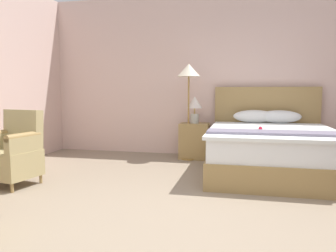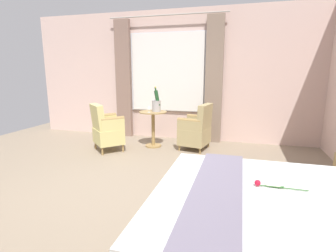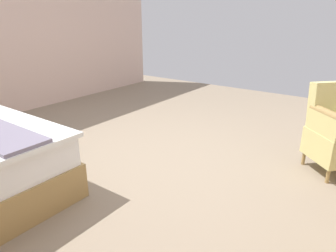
{
  "view_description": "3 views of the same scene",
  "coord_description": "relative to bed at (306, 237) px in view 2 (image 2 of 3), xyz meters",
  "views": [
    {
      "loc": [
        0.44,
        -2.63,
        1.14
      ],
      "look_at": [
        -0.36,
        0.97,
        0.75
      ],
      "focal_mm": 35.0,
      "sensor_mm": 36.0,
      "label": 1
    },
    {
      "loc": [
        2.76,
        1.63,
        1.53
      ],
      "look_at": [
        -0.61,
        0.69,
        0.8
      ],
      "focal_mm": 28.0,
      "sensor_mm": 36.0,
      "label": 2
    },
    {
      "loc": [
        -1.96,
        2.51,
        1.55
      ],
      "look_at": [
        -0.83,
        0.96,
        0.85
      ],
      "focal_mm": 32.0,
      "sensor_mm": 36.0,
      "label": 3
    }
  ],
  "objects": [
    {
      "name": "side_table_round",
      "position": [
        -3.09,
        -2.23,
        0.1
      ],
      "size": [
        0.56,
        0.56,
        0.73
      ],
      "color": "#9B7D49",
      "rests_on": "ground"
    },
    {
      "name": "wine_glass_near_bucket",
      "position": [
        -3.24,
        -2.27,
        0.48
      ],
      "size": [
        0.06,
        0.06,
        0.13
      ],
      "color": "white",
      "rests_on": "side_table_round"
    },
    {
      "name": "wall_window_side",
      "position": [
        -3.94,
        -2.14,
        1.07
      ],
      "size": [
        0.27,
        6.59,
        2.86
      ],
      "color": "beige",
      "rests_on": "ground"
    },
    {
      "name": "bed",
      "position": [
        0.0,
        0.0,
        0.0
      ],
      "size": [
        1.72,
        2.18,
        1.22
      ],
      "color": "#9B7D49",
      "rests_on": "ground"
    },
    {
      "name": "ground_plane",
      "position": [
        -0.85,
        -2.14,
        -0.35
      ],
      "size": [
        7.97,
        7.97,
        0.0
      ],
      "primitive_type": "plane",
      "color": "gray"
    },
    {
      "name": "armchair_by_window",
      "position": [
        -3.13,
        -1.33,
        0.05
      ],
      "size": [
        0.67,
        0.63,
        0.92
      ],
      "color": "#9B7D49",
      "rests_on": "ground"
    },
    {
      "name": "champagne_bucket",
      "position": [
        -3.11,
        -2.16,
        0.54
      ],
      "size": [
        0.19,
        0.19,
        0.51
      ],
      "color": "#B0ADB0",
      "rests_on": "side_table_round"
    },
    {
      "name": "armchair_facing_bed",
      "position": [
        -2.55,
        -3.01,
        0.09
      ],
      "size": [
        0.74,
        0.75,
        0.93
      ],
      "color": "#9B7D49",
      "rests_on": "ground"
    },
    {
      "name": "wine_glass_near_edge",
      "position": [
        -2.95,
        -2.26,
        0.48
      ],
      "size": [
        0.06,
        0.06,
        0.14
      ],
      "color": "white",
      "rests_on": "side_table_round"
    }
  ]
}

